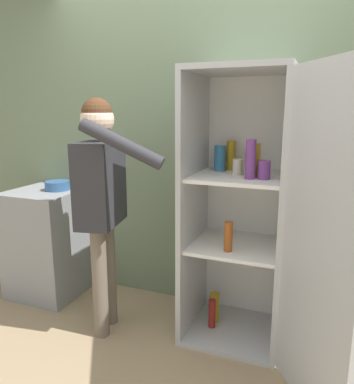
{
  "coord_description": "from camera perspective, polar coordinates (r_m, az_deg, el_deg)",
  "views": [
    {
      "loc": [
        0.9,
        -1.8,
        1.58
      ],
      "look_at": [
        -0.05,
        0.62,
        1.0
      ],
      "focal_mm": 35.0,
      "sensor_mm": 36.0,
      "label": 1
    }
  ],
  "objects": [
    {
      "name": "ground_plane",
      "position": [
        2.56,
        -4.39,
        -25.66
      ],
      "size": [
        12.0,
        12.0,
        0.0
      ],
      "primitive_type": "plane",
      "color": "tan"
    },
    {
      "name": "wall_back",
      "position": [
        2.94,
        3.62,
        6.53
      ],
      "size": [
        7.0,
        0.06,
        2.55
      ],
      "color": "gray",
      "rests_on": "ground_plane"
    },
    {
      "name": "counter",
      "position": [
        3.44,
        -18.96,
        -7.22
      ],
      "size": [
        0.57,
        0.58,
        0.91
      ],
      "color": "gray",
      "rests_on": "ground_plane"
    },
    {
      "name": "bowl",
      "position": [
        3.29,
        -17.76,
        0.93
      ],
      "size": [
        0.2,
        0.2,
        0.08
      ],
      "color": "#335B8E",
      "rests_on": "counter"
    },
    {
      "name": "refrigerator",
      "position": [
        2.46,
        11.64,
        -3.31
      ],
      "size": [
        1.05,
        1.19,
        1.84
      ],
      "color": "#B7BABC",
      "rests_on": "ground_plane"
    },
    {
      "name": "person",
      "position": [
        2.59,
        -11.42,
        0.63
      ],
      "size": [
        0.7,
        0.54,
        1.65
      ],
      "color": "#726656",
      "rests_on": "ground_plane"
    }
  ]
}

